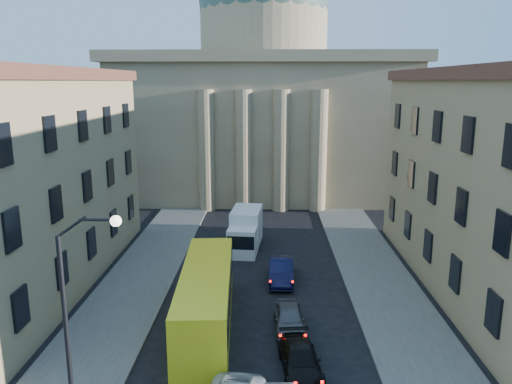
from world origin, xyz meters
TOP-DOWN VIEW (x-y plane):
  - sidewalk_left at (-8.50, 18.00)m, footprint 5.00×60.00m
  - sidewalk_right at (8.50, 18.00)m, footprint 5.00×60.00m
  - church at (0.00, 55.47)m, footprint 68.02×28.76m
  - building_left at (-17.00, 22.00)m, footprint 11.60×26.60m
  - street_lamp at (-6.97, 8.00)m, footprint 2.62×0.44m
  - car_right_mid at (2.23, 11.58)m, footprint 2.25×4.62m
  - car_right_far at (1.87, 15.78)m, footprint 1.81×4.19m
  - car_right_distant at (1.59, 22.88)m, footprint 1.77×4.85m
  - city_bus at (-2.87, 16.18)m, footprint 3.36×12.10m
  - box_truck at (-1.25, 29.84)m, footprint 2.79×6.08m

SIDE VIEW (x-z plane):
  - sidewalk_left at x=-8.50m, z-range 0.00..0.15m
  - sidewalk_right at x=8.50m, z-range 0.00..0.15m
  - car_right_mid at x=2.23m, z-range 0.00..1.30m
  - car_right_far at x=1.87m, z-range 0.00..1.41m
  - car_right_distant at x=1.59m, z-range 0.00..1.59m
  - box_truck at x=-1.25m, z-range -0.09..3.16m
  - city_bus at x=-2.87m, z-range 0.13..3.50m
  - street_lamp at x=-6.97m, z-range 0.87..9.70m
  - building_left at x=-17.00m, z-range 0.07..14.77m
  - church at x=0.00m, z-range -6.42..30.18m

